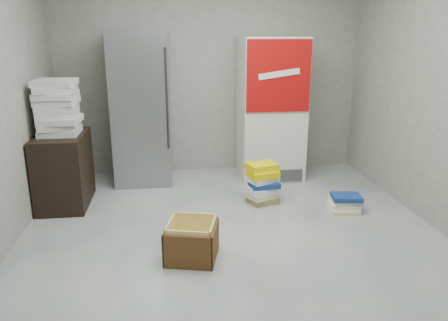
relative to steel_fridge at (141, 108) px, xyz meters
name	(u,v)px	position (x,y,z in m)	size (l,w,h in m)	color
ground	(239,255)	(0.90, -2.13, -0.95)	(5.00, 5.00, 0.00)	#BBBBB7
room_shell	(242,40)	(0.90, -2.13, 0.85)	(4.04, 5.04, 2.82)	#9E998E
steel_fridge	(141,108)	(0.00, 0.00, 0.00)	(0.70, 0.72, 1.90)	gray
coke_cooler	(271,108)	(1.65, -0.01, -0.05)	(0.80, 0.73, 1.80)	silver
wood_shelf	(64,170)	(-0.83, -0.73, -0.55)	(0.50, 0.80, 0.80)	black
supply_box_stack	(58,107)	(-0.83, -0.72, 0.14)	(0.44, 0.44, 0.58)	silver
phonebook_stack_main	(262,183)	(1.35, -0.97, -0.72)	(0.39, 0.36, 0.46)	olive
phonebook_stack_side	(345,203)	(2.18, -1.32, -0.86)	(0.35, 0.29, 0.19)	beige
cardboard_box	(192,243)	(0.49, -2.12, -0.81)	(0.50, 0.50, 0.33)	yellow
bucket_lid	(178,237)	(0.38, -1.80, -0.91)	(0.28, 0.28, 0.08)	gold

